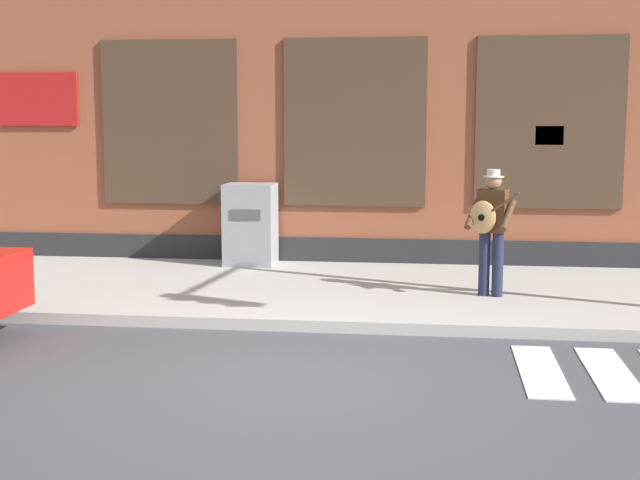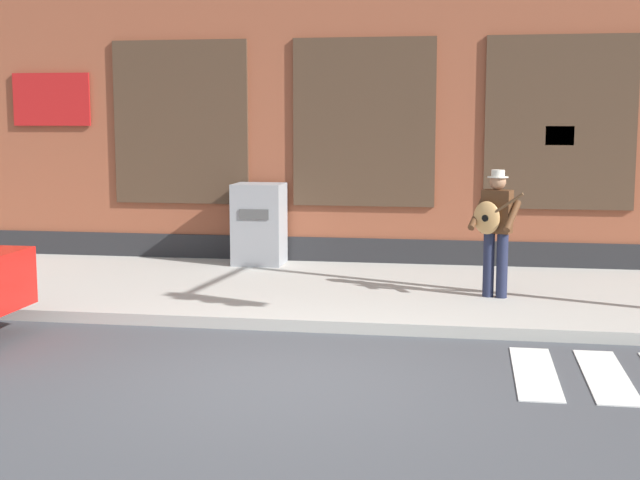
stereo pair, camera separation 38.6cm
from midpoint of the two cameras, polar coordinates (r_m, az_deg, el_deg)
ground_plane at (r=8.76m, az=-2.93°, el=-9.02°), size 160.00×160.00×0.00m
sidewalk at (r=12.74m, az=0.43°, el=-3.32°), size 28.00×4.40×0.15m
building_backdrop at (r=16.79m, az=2.24°, el=14.57°), size 28.00×4.06×9.03m
busker at (r=12.08m, az=9.97°, el=0.98°), size 0.72×0.67×1.71m
utility_box at (r=14.62m, az=-5.23°, el=1.01°), size 0.80×0.72×1.33m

